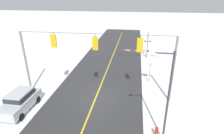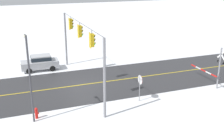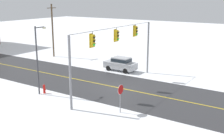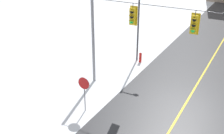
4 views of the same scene
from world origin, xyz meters
The scene contains 7 objects.
ground_plane centered at (0.00, 0.00, 0.00)m, with size 160.00×160.00×0.00m, color white.
road_asphalt centered at (0.00, 6.00, 0.00)m, with size 9.00×80.00×0.01m, color #303033.
lane_centre_line centered at (0.00, 6.00, 0.01)m, with size 0.14×72.00×0.01m, color gold.
signal_span centered at (-0.04, -0.01, 4.30)m, with size 14.20×0.47×6.22m.
stop_sign centered at (-5.31, -3.74, 1.71)m, with size 0.80×0.09×2.35m.
streetlamp_near centered at (-5.59, 5.15, 3.92)m, with size 1.39×0.28×6.50m.
fire_hydrant centered at (-5.37, 4.91, 0.47)m, with size 0.24×0.31×0.88m.
Camera 4 is at (3.41, -15.93, 9.92)m, focal length 45.07 mm.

